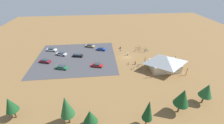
# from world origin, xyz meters

# --- Properties ---
(ground) EXTENTS (160.00, 160.00, 0.00)m
(ground) POSITION_xyz_m (0.00, 0.00, 0.00)
(ground) COLOR olive
(ground) RESTS_ON ground
(parking_lot_asphalt) EXTENTS (34.09, 29.08, 0.05)m
(parking_lot_asphalt) POSITION_xyz_m (22.11, -1.62, 0.03)
(parking_lot_asphalt) COLOR #424247
(parking_lot_asphalt) RESTS_ON ground
(bike_pavilion) EXTENTS (12.94, 9.43, 5.65)m
(bike_pavilion) POSITION_xyz_m (-12.47, 10.86, 3.19)
(bike_pavilion) COLOR beige
(bike_pavilion) RESTS_ON ground
(trash_bin) EXTENTS (0.60, 0.60, 0.90)m
(trash_bin) POSITION_xyz_m (1.43, -8.89, 0.45)
(trash_bin) COLOR brown
(trash_bin) RESTS_ON ground
(lot_sign) EXTENTS (0.56, 0.08, 2.20)m
(lot_sign) POSITION_xyz_m (2.38, -3.23, 1.41)
(lot_sign) COLOR #99999E
(lot_sign) RESTS_ON ground
(pine_far_east) EXTENTS (3.43, 3.43, 6.56)m
(pine_far_east) POSITION_xyz_m (-16.27, 28.22, 4.57)
(pine_far_east) COLOR brown
(pine_far_east) RESTS_ON ground
(pine_center) EXTENTS (2.93, 2.93, 6.62)m
(pine_center) POSITION_xyz_m (33.83, 28.08, 4.55)
(pine_center) COLOR brown
(pine_center) RESTS_ON ground
(pine_midwest) EXTENTS (3.29, 3.29, 8.47)m
(pine_midwest) POSITION_xyz_m (20.06, 31.00, 5.65)
(pine_midwest) COLOR brown
(pine_midwest) RESTS_ON ground
(pine_far_west) EXTENTS (3.75, 3.75, 7.59)m
(pine_far_west) POSITION_xyz_m (-7.97, 30.58, 5.21)
(pine_far_west) COLOR brown
(pine_far_west) RESTS_ON ground
(pine_west) EXTENTS (2.45, 2.45, 8.01)m
(pine_west) POSITION_xyz_m (1.73, 33.55, 5.21)
(pine_west) COLOR brown
(pine_west) RESTS_ON ground
(pine_east) EXTENTS (3.37, 3.37, 5.60)m
(pine_east) POSITION_xyz_m (14.78, 32.79, 3.72)
(pine_east) COLOR brown
(pine_east) RESTS_ON ground
(bicycle_green_edge_north) EXTENTS (1.43, 1.19, 0.90)m
(bicycle_green_edge_north) POSITION_xyz_m (-7.99, -6.83, 0.39)
(bicycle_green_edge_north) COLOR black
(bicycle_green_edge_north) RESTS_ON ground
(bicycle_blue_mid_cluster) EXTENTS (1.67, 0.52, 0.80)m
(bicycle_blue_mid_cluster) POSITION_xyz_m (-10.43, -6.75, 0.36)
(bicycle_blue_mid_cluster) COLOR black
(bicycle_blue_mid_cluster) RESTS_ON ground
(bicycle_white_near_porch) EXTENTS (1.04, 1.44, 0.90)m
(bicycle_white_near_porch) POSITION_xyz_m (-8.32, -9.27, 0.39)
(bicycle_white_near_porch) COLOR black
(bicycle_white_near_porch) RESTS_ON ground
(bicycle_silver_back_row) EXTENTS (1.50, 0.94, 0.90)m
(bicycle_silver_back_row) POSITION_xyz_m (-0.42, 9.78, 0.39)
(bicycle_silver_back_row) COLOR black
(bicycle_silver_back_row) RESTS_ON ground
(bicycle_purple_lone_west) EXTENTS (0.60, 1.69, 0.85)m
(bicycle_purple_lone_west) POSITION_xyz_m (-11.08, -5.07, 0.38)
(bicycle_purple_lone_west) COLOR black
(bicycle_purple_lone_west) RESTS_ON ground
(bicycle_red_yard_left) EXTENTS (1.79, 0.48, 0.92)m
(bicycle_red_yard_left) POSITION_xyz_m (-3.03, 9.90, 0.39)
(bicycle_red_yard_left) COLOR black
(bicycle_red_yard_left) RESTS_ON ground
(bicycle_orange_edge_south) EXTENTS (1.75, 0.48, 0.80)m
(bicycle_orange_edge_south) POSITION_xyz_m (-6.48, -5.88, 0.36)
(bicycle_orange_edge_south) COLOR black
(bicycle_orange_edge_south) RESTS_ON ground
(bicycle_black_yard_front) EXTENTS (1.11, 1.26, 0.84)m
(bicycle_black_yard_front) POSITION_xyz_m (-6.72, -8.43, 0.36)
(bicycle_black_yard_front) COLOR black
(bicycle_black_yard_front) RESTS_ON ground
(bicycle_yellow_by_bin) EXTENTS (1.03, 1.42, 0.88)m
(bicycle_yellow_by_bin) POSITION_xyz_m (-6.97, -4.22, 0.40)
(bicycle_yellow_by_bin) COLOR black
(bicycle_yellow_by_bin) RESTS_ON ground
(bicycle_teal_yard_center) EXTENTS (1.21, 1.41, 0.88)m
(bicycle_teal_yard_center) POSITION_xyz_m (-4.99, -5.00, 0.39)
(bicycle_teal_yard_center) COLOR black
(bicycle_teal_yard_center) RESTS_ON ground
(bicycle_green_near_sign) EXTENTS (0.48, 1.71, 0.86)m
(bicycle_green_near_sign) POSITION_xyz_m (0.37, 6.12, 0.37)
(bicycle_green_near_sign) COLOR black
(bicycle_green_near_sign) RESTS_ON ground
(bicycle_blue_lone_east) EXTENTS (1.66, 0.56, 0.82)m
(bicycle_blue_lone_east) POSITION_xyz_m (-3.14, 8.05, 0.39)
(bicycle_blue_lone_east) COLOR black
(bicycle_blue_lone_east) RESTS_ON ground
(car_white_inner_stall) EXTENTS (4.98, 3.01, 1.40)m
(car_white_inner_stall) POSITION_xyz_m (34.36, -9.70, 0.75)
(car_white_inner_stall) COLOR white
(car_white_inner_stall) RESTS_ON parking_lot_asphalt
(car_red_back_corner) EXTENTS (4.74, 3.11, 1.37)m
(car_red_back_corner) POSITION_xyz_m (13.05, 6.30, 0.73)
(car_red_back_corner) COLOR red
(car_red_back_corner) RESTS_ON parking_lot_asphalt
(car_black_second_row) EXTENTS (4.67, 2.65, 1.26)m
(car_black_second_row) POSITION_xyz_m (21.40, -2.61, 0.69)
(car_black_second_row) COLOR black
(car_black_second_row) RESTS_ON parking_lot_asphalt
(car_maroon_front_row) EXTENTS (4.91, 3.27, 1.44)m
(car_maroon_front_row) POSITION_xyz_m (34.30, 1.04, 0.76)
(car_maroon_front_row) COLOR maroon
(car_maroon_front_row) RESTS_ON parking_lot_asphalt
(car_silver_by_curb) EXTENTS (5.14, 3.58, 1.32)m
(car_silver_by_curb) POSITION_xyz_m (28.86, -4.82, 0.71)
(car_silver_by_curb) COLOR #BCBCC1
(car_silver_by_curb) RESTS_ON parking_lot_asphalt
(car_tan_near_entry) EXTENTS (4.88, 3.46, 1.40)m
(car_tan_near_entry) POSITION_xyz_m (16.31, -12.12, 0.74)
(car_tan_near_entry) COLOR tan
(car_tan_near_entry) RESTS_ON parking_lot_asphalt
(car_green_end_stall) EXTENTS (5.06, 3.25, 1.32)m
(car_green_end_stall) POSITION_xyz_m (26.63, 6.49, 0.71)
(car_green_end_stall) COLOR #1E6B3D
(car_green_end_stall) RESTS_ON parking_lot_asphalt
(car_blue_far_end) EXTENTS (4.58, 3.11, 1.38)m
(car_blue_far_end) POSITION_xyz_m (10.82, -7.98, 0.74)
(car_blue_far_end) COLOR #1E42B2
(car_blue_far_end) RESTS_ON parking_lot_asphalt
(visitor_crossing_yard) EXTENTS (0.40, 0.39, 1.76)m
(visitor_crossing_yard) POSITION_xyz_m (-9.60, -4.13, 0.92)
(visitor_crossing_yard) COLOR #2D3347
(visitor_crossing_yard) RESTS_ON ground
(visitor_at_bikes) EXTENTS (0.39, 0.40, 1.85)m
(visitor_at_bikes) POSITION_xyz_m (-0.76, -1.53, 0.98)
(visitor_at_bikes) COLOR #2D3347
(visitor_at_bikes) RESTS_ON ground
(visitor_by_pavilion) EXTENTS (0.40, 0.39, 1.66)m
(visitor_by_pavilion) POSITION_xyz_m (-2.29, 6.33, 0.87)
(visitor_by_pavilion) COLOR #2D3347
(visitor_by_pavilion) RESTS_ON ground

